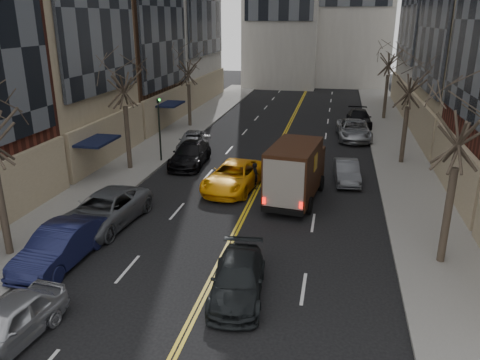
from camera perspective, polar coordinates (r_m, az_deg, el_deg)
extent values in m
cube|color=slate|center=(37.87, -9.14, 4.58)|extent=(4.00, 66.00, 0.15)
cube|color=slate|center=(35.79, 18.98, 2.90)|extent=(4.00, 66.00, 0.15)
cube|color=black|center=(29.81, -17.25, 4.57)|extent=(2.00, 3.00, 0.15)
cube|color=black|center=(30.52, -18.54, 2.72)|extent=(0.20, 3.00, 2.50)
cube|color=black|center=(41.39, -8.67, 9.15)|extent=(2.00, 3.00, 0.15)
cube|color=black|center=(41.90, -9.76, 7.75)|extent=(0.20, 3.00, 2.50)
cylinder|color=#382D23|center=(21.38, -26.98, -3.36)|extent=(0.30, 0.30, 3.83)
cylinder|color=#382D23|center=(31.05, -13.52, 5.05)|extent=(0.30, 0.30, 4.05)
cylinder|color=#382D23|center=(42.93, -6.19, 9.06)|extent=(0.30, 0.30, 3.69)
cylinder|color=#382D23|center=(20.15, 23.94, -4.01)|extent=(0.30, 0.30, 3.96)
cylinder|color=#382D23|center=(33.36, 19.37, 5.21)|extent=(0.30, 0.30, 3.78)
cylinder|color=#382D23|center=(47.97, 17.33, 9.66)|extent=(0.30, 0.30, 4.14)
cylinder|color=black|center=(32.31, -9.76, 5.62)|extent=(0.12, 0.12, 3.80)
imported|color=black|center=(31.85, -10.00, 9.73)|extent=(0.15, 0.18, 0.90)
sphere|color=#0CE526|center=(31.71, -9.80, 9.61)|extent=(0.14, 0.14, 0.14)
cube|color=black|center=(25.71, 6.69, -1.39)|extent=(2.77, 6.16, 0.28)
cube|color=black|center=(27.44, 7.76, 1.96)|extent=(2.36, 1.84, 1.95)
cube|color=black|center=(24.79, 6.56, 1.13)|extent=(2.78, 4.80, 2.79)
cube|color=black|center=(23.11, 5.15, -3.76)|extent=(2.14, 0.43, 0.28)
cube|color=red|center=(23.15, 2.93, -2.55)|extent=(0.17, 0.08, 0.33)
cube|color=red|center=(22.75, 7.44, -3.09)|extent=(0.17, 0.08, 0.33)
cube|color=gold|center=(24.92, 4.08, 2.65)|extent=(0.14, 0.84, 0.84)
cube|color=gold|center=(24.47, 9.22, 2.13)|extent=(0.14, 0.84, 0.84)
cylinder|color=black|center=(27.75, 5.36, 0.09)|extent=(0.37, 0.92, 0.89)
cylinder|color=black|center=(27.36, 9.82, -0.40)|extent=(0.37, 0.92, 0.89)
cylinder|color=black|center=(24.54, 3.38, -2.48)|extent=(0.37, 0.92, 0.89)
cylinder|color=black|center=(24.09, 8.42, -3.08)|extent=(0.37, 0.92, 0.89)
imported|color=black|center=(17.09, -0.27, -12.01)|extent=(2.28, 4.65, 1.30)
cube|color=black|center=(17.39, 0.18, -9.47)|extent=(0.13, 0.04, 0.09)
cube|color=blue|center=(17.36, 0.16, -9.52)|extent=(0.10, 0.01, 0.06)
imported|color=#F6A40A|center=(27.13, -0.76, 0.46)|extent=(3.26, 5.85, 1.55)
imported|color=black|center=(27.21, 1.89, 0.52)|extent=(0.52, 0.65, 1.56)
imported|color=#B5B7BD|center=(16.42, -26.55, -15.46)|extent=(2.14, 4.37, 1.44)
imported|color=#101435|center=(20.35, -21.10, -7.52)|extent=(1.84, 4.89, 1.59)
imported|color=#54575C|center=(23.29, -16.22, -3.58)|extent=(3.06, 5.85, 1.57)
imported|color=black|center=(31.83, -6.08, 3.17)|extent=(2.38, 5.30, 1.51)
imported|color=#9FA1A6|center=(35.43, -5.90, 4.79)|extent=(2.00, 4.37, 1.45)
imported|color=#52555A|center=(29.10, 12.87, 1.01)|extent=(1.71, 4.04, 1.30)
imported|color=#97999E|center=(39.59, 13.69, 5.96)|extent=(2.99, 5.77, 1.55)
imported|color=black|center=(44.46, 14.30, 7.29)|extent=(2.30, 5.18, 1.48)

